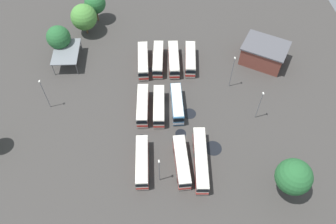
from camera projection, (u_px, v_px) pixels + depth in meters
ground_plane at (168, 110)px, 80.66m from camera, size 107.25×107.25×0.00m
bus_row0_slot0 at (143, 61)px, 87.90m from camera, size 11.20×2.82×3.55m
bus_row0_slot1 at (158, 59)px, 88.20m from camera, size 11.11×3.59×3.55m
bus_row0_slot2 at (174, 59)px, 88.17m from camera, size 11.06×3.10×3.55m
bus_row0_slot3 at (190, 59)px, 88.27m from camera, size 10.51×3.68×3.55m
bus_row1_slot0 at (143, 105)px, 79.11m from camera, size 10.70×3.23×3.55m
bus_row1_slot1 at (159, 106)px, 78.95m from camera, size 10.57×3.29×3.55m
bus_row1_slot2 at (177, 104)px, 79.38m from camera, size 10.31×2.77×3.55m
bus_row2_slot0 at (142, 162)px, 70.21m from camera, size 11.21×3.00×3.55m
bus_row2_slot2 at (182, 162)px, 70.21m from camera, size 11.23×2.68×3.55m
bus_row2_slot3 at (201, 160)px, 70.52m from camera, size 14.35×3.69×3.55m
depot_building at (264, 53)px, 88.27m from camera, size 12.99×13.86×5.53m
maintenance_shelter at (66, 52)px, 87.44m from camera, size 10.02×6.97×3.76m
lamp_post_by_building at (45, 93)px, 77.29m from camera, size 0.56×0.28×9.06m
lamp_post_near_entrance at (259, 105)px, 75.54m from camera, size 0.56×0.28×8.74m
lamp_post_mid_lot at (159, 170)px, 66.37m from camera, size 0.56×0.28×7.86m
lamp_post_far_corner at (232, 71)px, 81.00m from camera, size 0.56×0.28×9.66m
tree_west_edge at (84, 17)px, 92.90m from camera, size 7.11×7.11×9.03m
tree_northwest at (59, 37)px, 87.95m from camera, size 6.15×6.15×8.53m
tree_south_edge at (95, 3)px, 95.81m from camera, size 5.95×5.95×8.99m
tree_north_edge at (294, 177)px, 63.23m from camera, size 6.93×6.93×9.87m
puddle_near_shelter at (181, 133)px, 76.66m from camera, size 2.44×2.44×0.01m
puddle_centre_drain at (151, 70)px, 88.56m from camera, size 1.69×1.69×0.01m
puddle_front_lane at (189, 114)px, 79.99m from camera, size 3.13×3.13×0.01m
puddle_back_corner at (141, 139)px, 75.75m from camera, size 2.44×2.44×0.01m
puddle_between_rows at (213, 148)px, 74.34m from camera, size 3.78×3.78×0.01m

